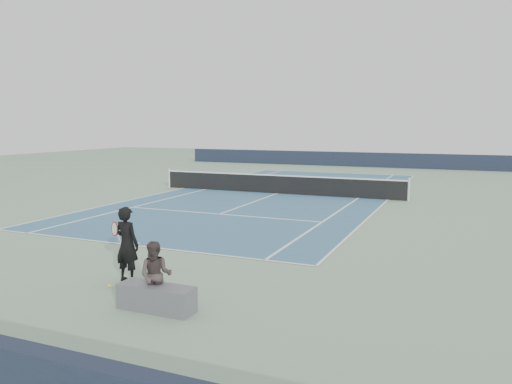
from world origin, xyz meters
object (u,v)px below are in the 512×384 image
at_px(tennis_net, 277,184).
at_px(tennis_player, 127,244).
at_px(spectator_bench, 156,286).
at_px(tennis_ball, 109,286).

relative_size(tennis_net, tennis_player, 7.62).
relative_size(tennis_net, spectator_bench, 8.19).
distance_m(tennis_net, spectator_bench, 16.27).
bearing_deg(tennis_ball, tennis_net, 96.88).
height_order(tennis_player, tennis_ball, tennis_player).
distance_m(tennis_player, spectator_bench, 2.05).
bearing_deg(spectator_bench, tennis_player, 142.38).
bearing_deg(spectator_bench, tennis_net, 102.53).
bearing_deg(tennis_net, tennis_ball, -83.12).
xyz_separation_m(tennis_net, tennis_ball, (1.83, -15.16, -0.47)).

